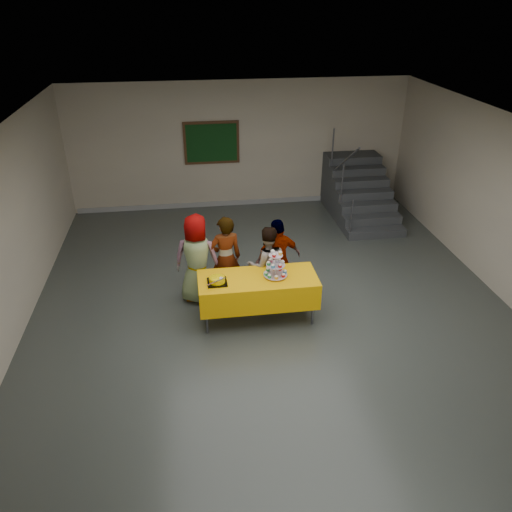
{
  "coord_description": "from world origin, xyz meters",
  "views": [
    {
      "loc": [
        -1.28,
        -6.59,
        4.77
      ],
      "look_at": [
        -0.29,
        0.28,
        1.05
      ],
      "focal_mm": 35.0,
      "sensor_mm": 36.0,
      "label": 1
    }
  ],
  "objects_px": {
    "bake_table": "(258,289)",
    "schoolchild_b": "(226,258)",
    "schoolchild_a": "(197,259)",
    "staircase": "(357,193)",
    "schoolchild_c": "(267,265)",
    "cupcake_stand": "(276,267)",
    "bear_cake": "(217,279)",
    "noticeboard": "(212,143)",
    "schoolchild_d": "(278,259)"
  },
  "relations": [
    {
      "from": "schoolchild_d",
      "to": "staircase",
      "type": "height_order",
      "value": "staircase"
    },
    {
      "from": "bake_table",
      "to": "cupcake_stand",
      "type": "bearing_deg",
      "value": 2.06
    },
    {
      "from": "schoolchild_d",
      "to": "bear_cake",
      "type": "bearing_deg",
      "value": 13.59
    },
    {
      "from": "cupcake_stand",
      "to": "schoolchild_b",
      "type": "height_order",
      "value": "schoolchild_b"
    },
    {
      "from": "bake_table",
      "to": "schoolchild_d",
      "type": "distance_m",
      "value": 0.78
    },
    {
      "from": "schoolchild_c",
      "to": "schoolchild_d",
      "type": "height_order",
      "value": "schoolchild_d"
    },
    {
      "from": "schoolchild_a",
      "to": "schoolchild_c",
      "type": "height_order",
      "value": "schoolchild_a"
    },
    {
      "from": "bake_table",
      "to": "schoolchild_a",
      "type": "xyz_separation_m",
      "value": [
        -0.92,
        0.72,
        0.23
      ]
    },
    {
      "from": "bear_cake",
      "to": "schoolchild_d",
      "type": "relative_size",
      "value": 0.25
    },
    {
      "from": "schoolchild_a",
      "to": "staircase",
      "type": "xyz_separation_m",
      "value": [
        3.91,
        3.33,
        -0.3
      ]
    },
    {
      "from": "schoolchild_b",
      "to": "schoolchild_c",
      "type": "bearing_deg",
      "value": 153.71
    },
    {
      "from": "schoolchild_a",
      "to": "noticeboard",
      "type": "distance_m",
      "value": 4.28
    },
    {
      "from": "schoolchild_c",
      "to": "noticeboard",
      "type": "distance_m",
      "value": 4.5
    },
    {
      "from": "schoolchild_c",
      "to": "schoolchild_d",
      "type": "distance_m",
      "value": 0.23
    },
    {
      "from": "bear_cake",
      "to": "schoolchild_b",
      "type": "xyz_separation_m",
      "value": [
        0.2,
        0.78,
        -0.07
      ]
    },
    {
      "from": "bear_cake",
      "to": "schoolchild_b",
      "type": "relative_size",
      "value": 0.23
    },
    {
      "from": "schoolchild_b",
      "to": "schoolchild_d",
      "type": "relative_size",
      "value": 1.05
    },
    {
      "from": "bake_table",
      "to": "staircase",
      "type": "relative_size",
      "value": 0.78
    },
    {
      "from": "bear_cake",
      "to": "schoolchild_a",
      "type": "bearing_deg",
      "value": 109.71
    },
    {
      "from": "schoolchild_a",
      "to": "schoolchild_c",
      "type": "relative_size",
      "value": 1.14
    },
    {
      "from": "schoolchild_b",
      "to": "noticeboard",
      "type": "bearing_deg",
      "value": -101.1
    },
    {
      "from": "cupcake_stand",
      "to": "schoolchild_a",
      "type": "height_order",
      "value": "schoolchild_a"
    },
    {
      "from": "bear_cake",
      "to": "schoolchild_b",
      "type": "distance_m",
      "value": 0.81
    },
    {
      "from": "staircase",
      "to": "noticeboard",
      "type": "xyz_separation_m",
      "value": [
        -3.36,
        0.84,
        1.11
      ]
    },
    {
      "from": "noticeboard",
      "to": "schoolchild_d",
      "type": "bearing_deg",
      "value": -79.25
    },
    {
      "from": "schoolchild_c",
      "to": "bake_table",
      "type": "bearing_deg",
      "value": 60.63
    },
    {
      "from": "schoolchild_a",
      "to": "bake_table",
      "type": "bearing_deg",
      "value": 154.44
    },
    {
      "from": "bake_table",
      "to": "schoolchild_b",
      "type": "xyz_separation_m",
      "value": [
        -0.44,
        0.72,
        0.21
      ]
    },
    {
      "from": "schoolchild_d",
      "to": "noticeboard",
      "type": "bearing_deg",
      "value": -98.16
    },
    {
      "from": "bake_table",
      "to": "schoolchild_b",
      "type": "relative_size",
      "value": 1.23
    },
    {
      "from": "cupcake_stand",
      "to": "schoolchild_a",
      "type": "relative_size",
      "value": 0.28
    },
    {
      "from": "bake_table",
      "to": "schoolchild_d",
      "type": "relative_size",
      "value": 1.29
    },
    {
      "from": "schoolchild_a",
      "to": "schoolchild_c",
      "type": "distance_m",
      "value": 1.17
    },
    {
      "from": "bear_cake",
      "to": "schoolchild_c",
      "type": "height_order",
      "value": "schoolchild_c"
    },
    {
      "from": "cupcake_stand",
      "to": "bear_cake",
      "type": "xyz_separation_m",
      "value": [
        -0.92,
        -0.07,
        -0.11
      ]
    },
    {
      "from": "schoolchild_d",
      "to": "schoolchild_c",
      "type": "bearing_deg",
      "value": 7.57
    },
    {
      "from": "cupcake_stand",
      "to": "bear_cake",
      "type": "relative_size",
      "value": 1.24
    },
    {
      "from": "schoolchild_d",
      "to": "noticeboard",
      "type": "xyz_separation_m",
      "value": [
        -0.81,
        4.26,
        0.87
      ]
    },
    {
      "from": "staircase",
      "to": "noticeboard",
      "type": "relative_size",
      "value": 1.85
    },
    {
      "from": "schoolchild_d",
      "to": "noticeboard",
      "type": "distance_m",
      "value": 4.42
    },
    {
      "from": "bake_table",
      "to": "bear_cake",
      "type": "distance_m",
      "value": 0.7
    },
    {
      "from": "bake_table",
      "to": "schoolchild_d",
      "type": "bearing_deg",
      "value": 55.1
    },
    {
      "from": "cupcake_stand",
      "to": "schoolchild_a",
      "type": "distance_m",
      "value": 1.41
    },
    {
      "from": "schoolchild_b",
      "to": "staircase",
      "type": "bearing_deg",
      "value": -146.0
    },
    {
      "from": "schoolchild_a",
      "to": "staircase",
      "type": "relative_size",
      "value": 0.66
    },
    {
      "from": "cupcake_stand",
      "to": "schoolchild_a",
      "type": "bearing_deg",
      "value": 149.53
    },
    {
      "from": "staircase",
      "to": "schoolchild_b",
      "type": "bearing_deg",
      "value": -135.86
    },
    {
      "from": "bake_table",
      "to": "schoolchild_b",
      "type": "height_order",
      "value": "schoolchild_b"
    },
    {
      "from": "noticeboard",
      "to": "bear_cake",
      "type": "bearing_deg",
      "value": -93.11
    },
    {
      "from": "cupcake_stand",
      "to": "bear_cake",
      "type": "height_order",
      "value": "cupcake_stand"
    }
  ]
}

